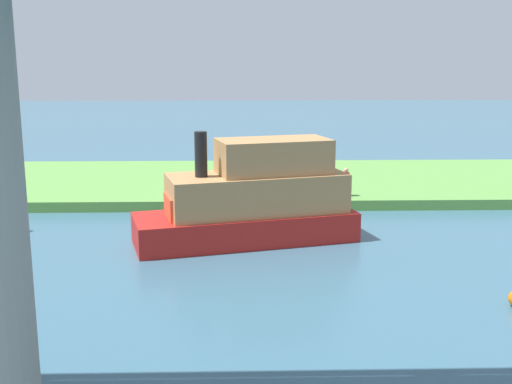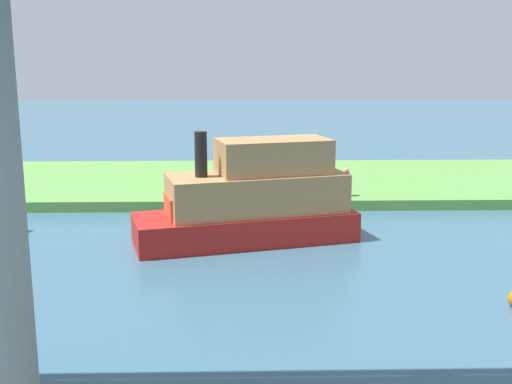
% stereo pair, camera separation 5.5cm
% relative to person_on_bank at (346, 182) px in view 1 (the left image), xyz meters
% --- Properties ---
extents(ground_plane, '(160.00, 160.00, 0.00)m').
position_rel_person_on_bank_xyz_m(ground_plane, '(5.05, 1.06, -1.20)').
color(ground_plane, '#386075').
extents(grassy_bank, '(80.00, 12.00, 0.50)m').
position_rel_person_on_bank_xyz_m(grassy_bank, '(5.05, -4.94, -0.95)').
color(grassy_bank, '#5B9342').
rests_on(grassy_bank, ground).
extents(person_on_bank, '(0.42, 0.42, 1.39)m').
position_rel_person_on_bank_xyz_m(person_on_bank, '(0.00, 0.00, 0.00)').
color(person_on_bank, '#2D334C').
rests_on(person_on_bank, grassy_bank).
extents(mooring_post, '(0.20, 0.20, 1.02)m').
position_rel_person_on_bank_xyz_m(mooring_post, '(0.46, 0.03, -0.19)').
color(mooring_post, brown).
rests_on(mooring_post, grassy_bank).
extents(riverboat_paddlewheel, '(9.01, 4.95, 4.38)m').
position_rel_person_on_bank_xyz_m(riverboat_paddlewheel, '(4.63, 5.84, 0.42)').
color(riverboat_paddlewheel, red).
rests_on(riverboat_paddlewheel, ground).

